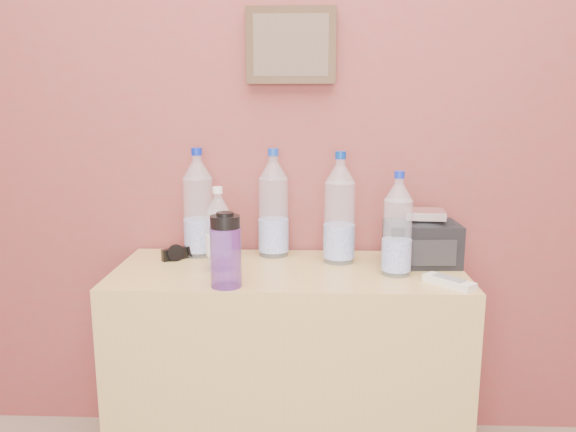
{
  "coord_description": "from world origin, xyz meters",
  "views": [
    {
      "loc": [
        0.05,
        0.03,
        1.22
      ],
      "look_at": [
        -0.02,
        1.71,
        0.87
      ],
      "focal_mm": 35.0,
      "sensor_mm": 36.0,
      "label": 1
    }
  ],
  "objects_px": {
    "ac_remote": "(449,282)",
    "toiletry_bag": "(422,241)",
    "pet_large_b": "(273,209)",
    "pet_small": "(219,234)",
    "pet_large_a": "(198,209)",
    "nalgene_bottle": "(226,250)",
    "sunglasses": "(184,252)",
    "pet_large_d": "(397,230)",
    "dresser": "(288,369)",
    "foil_packet": "(425,214)",
    "pet_large_c": "(339,214)"
  },
  "relations": [
    {
      "from": "pet_large_b",
      "to": "pet_large_a",
      "type": "bearing_deg",
      "value": -177.84
    },
    {
      "from": "pet_large_b",
      "to": "ac_remote",
      "type": "height_order",
      "value": "pet_large_b"
    },
    {
      "from": "pet_large_a",
      "to": "pet_small",
      "type": "distance_m",
      "value": 0.2
    },
    {
      "from": "pet_large_a",
      "to": "ac_remote",
      "type": "distance_m",
      "value": 0.86
    },
    {
      "from": "pet_large_b",
      "to": "ac_remote",
      "type": "xyz_separation_m",
      "value": [
        0.53,
        -0.31,
        -0.15
      ]
    },
    {
      "from": "pet_large_b",
      "to": "pet_small",
      "type": "bearing_deg",
      "value": -132.0
    },
    {
      "from": "ac_remote",
      "to": "pet_large_a",
      "type": "bearing_deg",
      "value": -153.45
    },
    {
      "from": "pet_large_d",
      "to": "dresser",
      "type": "bearing_deg",
      "value": 172.24
    },
    {
      "from": "nalgene_bottle",
      "to": "foil_packet",
      "type": "xyz_separation_m",
      "value": [
        0.61,
        0.24,
        0.06
      ]
    },
    {
      "from": "toiletry_bag",
      "to": "pet_large_a",
      "type": "bearing_deg",
      "value": 171.52
    },
    {
      "from": "pet_large_a",
      "to": "sunglasses",
      "type": "height_order",
      "value": "pet_large_a"
    },
    {
      "from": "foil_packet",
      "to": "toiletry_bag",
      "type": "bearing_deg",
      "value": 98.72
    },
    {
      "from": "ac_remote",
      "to": "toiletry_bag",
      "type": "distance_m",
      "value": 0.23
    },
    {
      "from": "dresser",
      "to": "foil_packet",
      "type": "distance_m",
      "value": 0.68
    },
    {
      "from": "nalgene_bottle",
      "to": "pet_large_a",
      "type": "bearing_deg",
      "value": 113.06
    },
    {
      "from": "pet_large_a",
      "to": "pet_large_c",
      "type": "bearing_deg",
      "value": -7.85
    },
    {
      "from": "nalgene_bottle",
      "to": "ac_remote",
      "type": "height_order",
      "value": "nalgene_bottle"
    },
    {
      "from": "sunglasses",
      "to": "ac_remote",
      "type": "bearing_deg",
      "value": -54.02
    },
    {
      "from": "pet_small",
      "to": "nalgene_bottle",
      "type": "distance_m",
      "value": 0.17
    },
    {
      "from": "ac_remote",
      "to": "dresser",
      "type": "bearing_deg",
      "value": -149.98
    },
    {
      "from": "pet_large_b",
      "to": "pet_large_d",
      "type": "bearing_deg",
      "value": -27.95
    },
    {
      "from": "nalgene_bottle",
      "to": "pet_large_b",
      "type": "bearing_deg",
      "value": 71.34
    },
    {
      "from": "dresser",
      "to": "pet_large_d",
      "type": "distance_m",
      "value": 0.59
    },
    {
      "from": "pet_small",
      "to": "pet_large_c",
      "type": "bearing_deg",
      "value": 15.13
    },
    {
      "from": "sunglasses",
      "to": "toiletry_bag",
      "type": "distance_m",
      "value": 0.8
    },
    {
      "from": "pet_large_b",
      "to": "foil_packet",
      "type": "relative_size",
      "value": 2.98
    },
    {
      "from": "pet_large_a",
      "to": "nalgene_bottle",
      "type": "xyz_separation_m",
      "value": [
        0.14,
        -0.33,
        -0.06
      ]
    },
    {
      "from": "toiletry_bag",
      "to": "pet_large_c",
      "type": "bearing_deg",
      "value": 174.65
    },
    {
      "from": "pet_large_c",
      "to": "sunglasses",
      "type": "bearing_deg",
      "value": 177.25
    },
    {
      "from": "pet_large_c",
      "to": "pet_large_d",
      "type": "height_order",
      "value": "pet_large_c"
    },
    {
      "from": "pet_small",
      "to": "ac_remote",
      "type": "distance_m",
      "value": 0.71
    },
    {
      "from": "pet_large_d",
      "to": "toiletry_bag",
      "type": "xyz_separation_m",
      "value": [
        0.1,
        0.12,
        -0.06
      ]
    },
    {
      "from": "pet_large_b",
      "to": "sunglasses",
      "type": "bearing_deg",
      "value": -170.56
    },
    {
      "from": "dresser",
      "to": "ac_remote",
      "type": "height_order",
      "value": "ac_remote"
    },
    {
      "from": "pet_large_c",
      "to": "pet_large_d",
      "type": "relative_size",
      "value": 1.15
    },
    {
      "from": "pet_large_d",
      "to": "ac_remote",
      "type": "xyz_separation_m",
      "value": [
        0.14,
        -0.1,
        -0.13
      ]
    },
    {
      "from": "nalgene_bottle",
      "to": "pet_large_d",
      "type": "bearing_deg",
      "value": 14.85
    },
    {
      "from": "dresser",
      "to": "pet_small",
      "type": "bearing_deg",
      "value": -175.5
    },
    {
      "from": "pet_small",
      "to": "toiletry_bag",
      "type": "distance_m",
      "value": 0.66
    },
    {
      "from": "ac_remote",
      "to": "toiletry_bag",
      "type": "height_order",
      "value": "toiletry_bag"
    },
    {
      "from": "pet_large_c",
      "to": "nalgene_bottle",
      "type": "height_order",
      "value": "pet_large_c"
    },
    {
      "from": "dresser",
      "to": "pet_small",
      "type": "xyz_separation_m",
      "value": [
        -0.22,
        -0.02,
        0.46
      ]
    },
    {
      "from": "dresser",
      "to": "sunglasses",
      "type": "height_order",
      "value": "sunglasses"
    },
    {
      "from": "dresser",
      "to": "pet_large_a",
      "type": "xyz_separation_m",
      "value": [
        -0.31,
        0.15,
        0.51
      ]
    },
    {
      "from": "pet_large_c",
      "to": "ac_remote",
      "type": "distance_m",
      "value": 0.42
    },
    {
      "from": "nalgene_bottle",
      "to": "pet_small",
      "type": "bearing_deg",
      "value": 105.81
    },
    {
      "from": "sunglasses",
      "to": "ac_remote",
      "type": "xyz_separation_m",
      "value": [
        0.83,
        -0.26,
        -0.01
      ]
    },
    {
      "from": "pet_large_a",
      "to": "toiletry_bag",
      "type": "distance_m",
      "value": 0.76
    },
    {
      "from": "pet_large_d",
      "to": "toiletry_bag",
      "type": "distance_m",
      "value": 0.17
    },
    {
      "from": "pet_large_c",
      "to": "sunglasses",
      "type": "distance_m",
      "value": 0.54
    }
  ]
}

